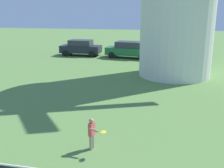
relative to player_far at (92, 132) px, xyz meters
The scene contains 3 objects.
player_far is the anchor object (origin of this frame).
parked_car_black 18.86m from the player_far, 109.69° to the left, with size 4.02×1.90×1.56m.
parked_car_green 17.39m from the player_far, 94.55° to the left, with size 4.53×2.33×1.56m.
Camera 1 is at (1.26, -2.33, 4.44)m, focal length 42.16 mm.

